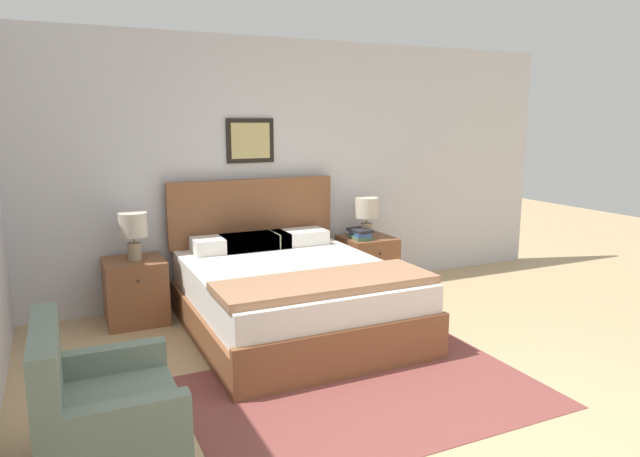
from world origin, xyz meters
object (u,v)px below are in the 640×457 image
at_px(armchair, 104,427).
at_px(nightstand_near_window, 135,291).
at_px(bed, 291,293).
at_px(nightstand_by_door, 367,263).
at_px(table_lamp_near_window, 133,229).
at_px(table_lamp_by_door, 367,211).

bearing_deg(armchair, nightstand_near_window, 169.90).
xyz_separation_m(bed, nightstand_by_door, (1.20, 0.76, -0.04)).
height_order(nightstand_by_door, table_lamp_near_window, table_lamp_near_window).
bearing_deg(table_lamp_near_window, nightstand_by_door, 0.12).
distance_m(table_lamp_near_window, table_lamp_by_door, 2.36).
bearing_deg(nightstand_by_door, armchair, -140.41).
bearing_deg(nightstand_near_window, bed, -32.64).
bearing_deg(bed, nightstand_near_window, 147.36).
relative_size(nightstand_near_window, table_lamp_by_door, 1.35).
xyz_separation_m(nightstand_near_window, nightstand_by_door, (2.39, 0.00, 0.00)).
xyz_separation_m(nightstand_near_window, table_lamp_near_window, (0.01, -0.00, 0.57)).
relative_size(bed, nightstand_by_door, 3.68).
xyz_separation_m(armchair, nightstand_by_door, (2.85, 2.35, -0.01)).
bearing_deg(table_lamp_near_window, bed, -32.80).
distance_m(bed, table_lamp_by_door, 1.50).
xyz_separation_m(nightstand_near_window, table_lamp_by_door, (2.37, -0.00, 0.57)).
distance_m(armchair, nightstand_by_door, 3.69).
relative_size(bed, table_lamp_by_door, 4.96).
xyz_separation_m(table_lamp_near_window, table_lamp_by_door, (2.36, 0.00, 0.00)).
bearing_deg(armchair, bed, 134.78).
distance_m(bed, table_lamp_near_window, 1.50).
bearing_deg(table_lamp_by_door, nightstand_near_window, 179.88).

